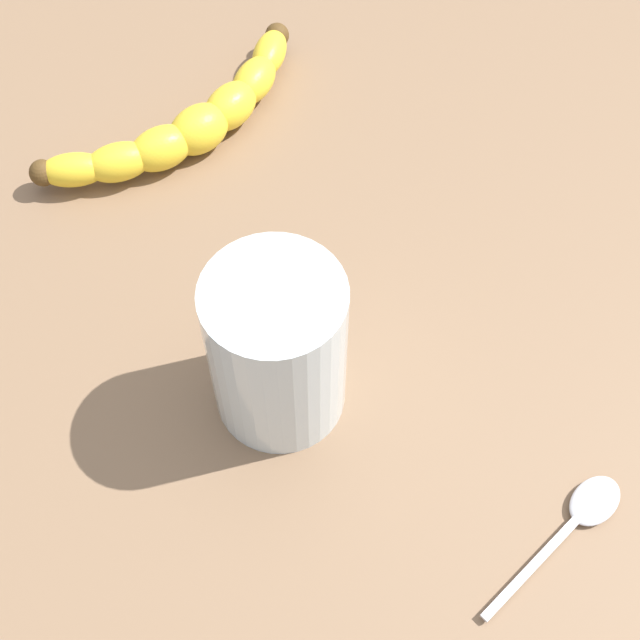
% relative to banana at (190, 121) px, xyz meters
% --- Properties ---
extents(wooden_tabletop, '(1.20, 1.20, 0.03)m').
position_rel_banana_xyz_m(wooden_tabletop, '(-0.18, -0.02, -0.03)').
color(wooden_tabletop, '#806247').
rests_on(wooden_tabletop, ground).
extents(banana, '(0.08, 0.23, 0.03)m').
position_rel_banana_xyz_m(banana, '(0.00, 0.00, 0.00)').
color(banana, yellow).
rests_on(banana, wooden_tabletop).
extents(smoothie_glass, '(0.08, 0.08, 0.11)m').
position_rel_banana_xyz_m(smoothie_glass, '(-0.21, 0.08, 0.04)').
color(smoothie_glass, silver).
rests_on(smoothie_glass, wooden_tabletop).
extents(teaspoon, '(0.03, 0.11, 0.01)m').
position_rel_banana_xyz_m(teaspoon, '(-0.38, -0.01, -0.01)').
color(teaspoon, silver).
rests_on(teaspoon, wooden_tabletop).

